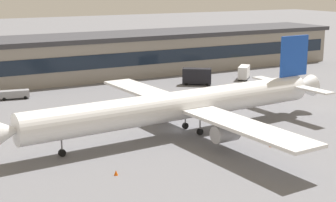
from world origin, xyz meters
name	(u,v)px	position (x,y,z in m)	size (l,w,h in m)	color
ground_plane	(178,130)	(0.00, 0.00, 0.00)	(600.00, 600.00, 0.00)	slate
terminal_building	(74,57)	(0.00, 56.14, 5.67)	(165.90, 20.00, 11.29)	gray
airliner	(184,105)	(-0.21, -2.48, 5.05)	(63.31, 54.75, 15.30)	white
catering_truck	(198,76)	(24.24, 32.51, 2.29)	(7.41, 6.20, 4.15)	black
stair_truck	(244,72)	(38.97, 32.88, 1.98)	(5.93, 5.94, 3.55)	white
belt_loader	(15,94)	(-19.74, 38.18, 1.15)	(6.64, 2.99, 1.95)	gray
baggage_tug	(289,70)	(55.43, 33.56, 1.09)	(3.63, 4.11, 1.85)	yellow
traffic_cone_0	(271,145)	(8.14, -15.29, 0.36)	(0.58, 0.58, 0.73)	#F2590C
traffic_cone_1	(116,173)	(-17.99, -14.82, 0.35)	(0.56, 0.56, 0.71)	#F2590C
traffic_cone_2	(301,145)	(12.18, -17.70, 0.29)	(0.46, 0.46, 0.58)	#F2590C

